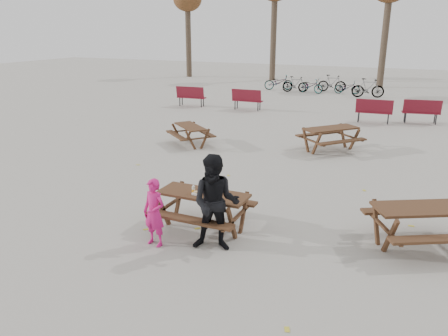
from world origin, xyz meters
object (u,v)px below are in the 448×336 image
at_px(main_picnic_table, 203,202).
at_px(picnic_table_far, 330,139).
at_px(child, 154,213).
at_px(soda_bottle, 193,190).
at_px(picnic_table_north, 191,135).
at_px(picnic_table_east, 423,227).
at_px(food_tray, 197,194).
at_px(adult, 216,203).

distance_m(main_picnic_table, picnic_table_far, 7.06).
bearing_deg(child, soda_bottle, 76.34).
bearing_deg(picnic_table_north, picnic_table_east, 6.82).
relative_size(food_tray, picnic_table_east, 0.10).
height_order(food_tray, picnic_table_north, food_tray).
height_order(child, adult, adult).
distance_m(soda_bottle, picnic_table_north, 6.72).
bearing_deg(child, picnic_table_north, 121.85).
bearing_deg(adult, picnic_table_north, 105.48).
xyz_separation_m(picnic_table_east, picnic_table_north, (-7.46, 4.75, -0.06)).
bearing_deg(main_picnic_table, picnic_table_north, 120.73).
xyz_separation_m(picnic_table_east, picnic_table_far, (-2.90, 5.96, -0.01)).
height_order(soda_bottle, picnic_table_east, soda_bottle).
bearing_deg(food_tray, picnic_table_north, 119.62).
distance_m(adult, picnic_table_east, 3.86).
bearing_deg(picnic_table_east, soda_bottle, 166.15).
xyz_separation_m(food_tray, picnic_table_far, (1.21, 7.10, -0.40)).
bearing_deg(child, picnic_table_far, 86.72).
xyz_separation_m(food_tray, adult, (0.65, -0.51, 0.11)).
xyz_separation_m(soda_bottle, child, (-0.36, -0.87, -0.20)).
height_order(picnic_table_east, picnic_table_far, picnic_table_east).
height_order(food_tray, adult, adult).
xyz_separation_m(main_picnic_table, picnic_table_north, (-3.42, 5.75, -0.25)).
relative_size(main_picnic_table, adult, 1.00).
bearing_deg(picnic_table_east, main_picnic_table, 165.40).
bearing_deg(soda_bottle, picnic_table_east, 14.72).
relative_size(adult, picnic_table_far, 1.00).
relative_size(food_tray, child, 0.14).
xyz_separation_m(adult, picnic_table_east, (3.45, 1.65, -0.50)).
bearing_deg(picnic_table_far, adult, -142.34).
distance_m(child, picnic_table_north, 7.33).
bearing_deg(soda_bottle, food_tray, -23.43).
distance_m(main_picnic_table, picnic_table_north, 6.70).
height_order(adult, picnic_table_north, adult).
distance_m(food_tray, soda_bottle, 0.12).
bearing_deg(soda_bottle, picnic_table_far, 79.55).
height_order(soda_bottle, adult, adult).
xyz_separation_m(child, picnic_table_north, (-2.90, 6.73, -0.31)).
relative_size(child, adult, 0.72).
relative_size(child, picnic_table_far, 0.72).
distance_m(child, picnic_table_far, 8.11).
bearing_deg(picnic_table_far, picnic_table_north, 146.71).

